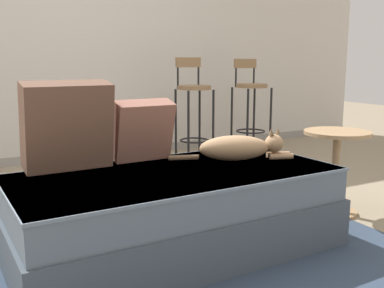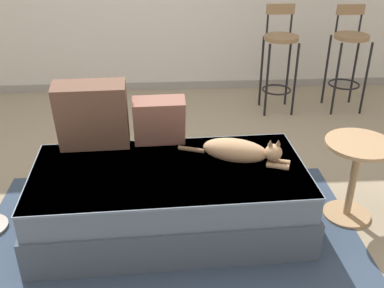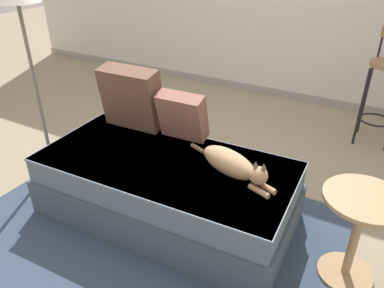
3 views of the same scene
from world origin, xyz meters
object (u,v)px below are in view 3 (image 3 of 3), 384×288
cat (232,164)px  floor_lamp (19,7)px  couch (166,188)px  throw_pillow_corner (132,98)px  throw_pillow_middle (183,116)px  side_table (358,226)px

cat → floor_lamp: bearing=-179.4°
couch → cat: size_ratio=2.53×
throw_pillow_corner → cat: size_ratio=0.68×
throw_pillow_corner → throw_pillow_middle: 0.44m
couch → side_table: (1.22, 0.05, 0.14)m
throw_pillow_corner → throw_pillow_middle: (0.44, 0.02, -0.06)m
couch → throw_pillow_corner: size_ratio=3.70×
couch → cat: 0.55m
throw_pillow_middle → couch: bearing=-80.2°
side_table → throw_pillow_corner: bearing=171.3°
couch → side_table: 1.23m
throw_pillow_middle → floor_lamp: size_ratio=0.23×
couch → floor_lamp: bearing=177.5°
floor_lamp → cat: bearing=0.6°
cat → floor_lamp: (-1.68, -0.02, 0.80)m
cat → side_table: (0.77, -0.02, -0.15)m
couch → throw_pillow_corner: (-0.49, 0.31, 0.46)m
throw_pillow_corner → throw_pillow_middle: bearing=2.2°
throw_pillow_corner → cat: (0.95, -0.24, -0.17)m
floor_lamp → throw_pillow_middle: bearing=13.2°
couch → side_table: bearing=2.2°
throw_pillow_corner → floor_lamp: size_ratio=0.31×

